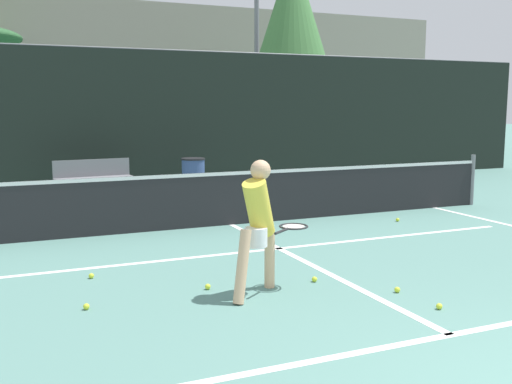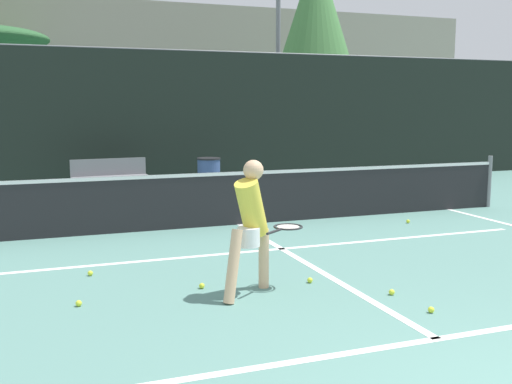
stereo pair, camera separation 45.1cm
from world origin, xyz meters
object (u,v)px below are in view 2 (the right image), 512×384
(parked_car, at_px, (100,159))
(courtside_bench, at_px, (110,175))
(player_practicing, at_px, (252,220))
(trash_bin, at_px, (209,175))

(parked_car, bearing_deg, courtside_bench, -91.88)
(courtside_bench, distance_m, parked_car, 3.48)
(courtside_bench, xyz_separation_m, parked_car, (0.11, 3.48, 0.08))
(player_practicing, xyz_separation_m, courtside_bench, (-0.62, 8.18, -0.37))
(player_practicing, relative_size, trash_bin, 1.82)
(player_practicing, distance_m, parked_car, 11.67)
(courtside_bench, height_order, trash_bin, courtside_bench)
(trash_bin, relative_size, parked_car, 0.19)
(parked_car, bearing_deg, trash_bin, -58.47)
(player_practicing, height_order, trash_bin, player_practicing)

